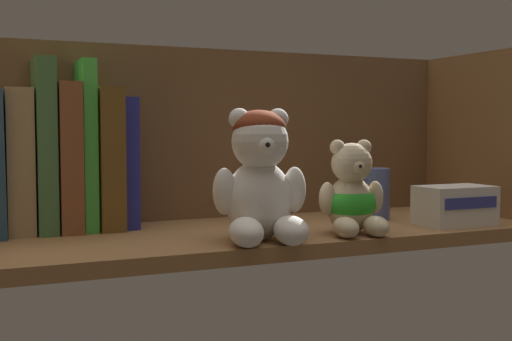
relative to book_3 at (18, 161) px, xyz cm
name	(u,v)px	position (x,y,z in cm)	size (l,w,h in cm)	color
shelf_board	(251,237)	(30.61, -10.62, -10.96)	(83.91, 27.98, 2.00)	olive
shelf_back_panel	(216,140)	(30.61, 3.97, 2.68)	(86.31, 1.20, 29.27)	brown
shelf_side_panel_right	(484,140)	(73.36, -10.62, 2.68)	(1.60, 30.38, 29.27)	olive
book_3	(18,161)	(0.00, 0.00, 0.00)	(3.56, 10.69, 19.91)	tan
book_4	(43,146)	(3.35, 0.00, 2.10)	(2.63, 11.64, 24.12)	#417240
book_5	(66,157)	(6.43, 0.00, 0.46)	(3.03, 12.42, 20.83)	brown
book_6	(85,145)	(9.15, 0.00, 2.11)	(1.90, 10.17, 24.13)	#48C946
book_7	(106,158)	(12.05, 0.00, 0.19)	(3.40, 11.82, 20.30)	brown
book_8	(126,162)	(15.00, 0.00, -0.47)	(2.01, 9.07, 18.97)	#262B96
teddy_bear_larger	(260,178)	(27.97, -19.58, -1.84)	(12.68, 13.17, 17.10)	white
teddy_bear_smaller	(352,197)	(41.84, -19.39, -4.86)	(9.61, 10.24, 12.97)	beige
pillar_candle	(374,194)	(52.85, -8.58, -5.86)	(4.93, 4.93, 8.19)	#4C5B99
small_product_box	(455,206)	(60.24, -18.94, -6.99)	(11.16, 6.95, 5.93)	silver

